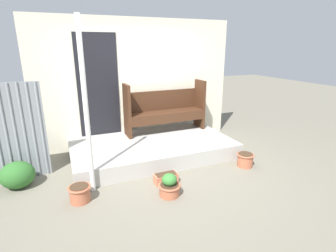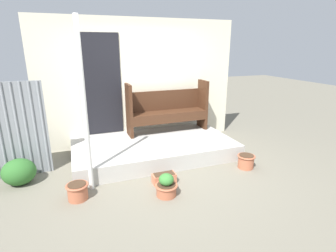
{
  "view_description": "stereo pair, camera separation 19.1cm",
  "coord_description": "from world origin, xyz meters",
  "px_view_note": "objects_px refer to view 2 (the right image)",
  "views": [
    {
      "loc": [
        -1.48,
        -3.66,
        2.06
      ],
      "look_at": [
        0.18,
        0.29,
        0.74
      ],
      "focal_mm": 28.0,
      "sensor_mm": 36.0,
      "label": 1
    },
    {
      "loc": [
        -1.3,
        -3.73,
        2.06
      ],
      "look_at": [
        0.18,
        0.29,
        0.74
      ],
      "focal_mm": 28.0,
      "sensor_mm": 36.0,
      "label": 2
    }
  ],
  "objects_px": {
    "flower_pot_middle": "(166,186)",
    "planter_box_rect": "(164,178)",
    "flower_pot_right": "(246,161)",
    "shrub_by_fence": "(19,172)",
    "support_post": "(84,109)",
    "bench": "(167,108)",
    "flower_pot_left": "(78,191)"
  },
  "relations": [
    {
      "from": "flower_pot_left",
      "to": "support_post",
      "type": "bearing_deg",
      "value": 47.84
    },
    {
      "from": "bench",
      "to": "planter_box_rect",
      "type": "bearing_deg",
      "value": -112.41
    },
    {
      "from": "flower_pot_right",
      "to": "planter_box_rect",
      "type": "relative_size",
      "value": 0.86
    },
    {
      "from": "planter_box_rect",
      "to": "shrub_by_fence",
      "type": "height_order",
      "value": "shrub_by_fence"
    },
    {
      "from": "flower_pot_right",
      "to": "planter_box_rect",
      "type": "height_order",
      "value": "flower_pot_right"
    },
    {
      "from": "flower_pot_middle",
      "to": "bench",
      "type": "bearing_deg",
      "value": 69.58
    },
    {
      "from": "flower_pot_left",
      "to": "planter_box_rect",
      "type": "bearing_deg",
      "value": 0.79
    },
    {
      "from": "support_post",
      "to": "flower_pot_middle",
      "type": "xyz_separation_m",
      "value": [
        0.99,
        -0.56,
        -1.08
      ]
    },
    {
      "from": "flower_pot_right",
      "to": "planter_box_rect",
      "type": "xyz_separation_m",
      "value": [
        -1.52,
        -0.0,
        -0.05
      ]
    },
    {
      "from": "support_post",
      "to": "flower_pot_middle",
      "type": "distance_m",
      "value": 1.56
    },
    {
      "from": "shrub_by_fence",
      "to": "flower_pot_left",
      "type": "bearing_deg",
      "value": -42.36
    },
    {
      "from": "flower_pot_left",
      "to": "shrub_by_fence",
      "type": "xyz_separation_m",
      "value": [
        -0.82,
        0.75,
        0.08
      ]
    },
    {
      "from": "planter_box_rect",
      "to": "flower_pot_middle",
      "type": "bearing_deg",
      "value": -104.33
    },
    {
      "from": "support_post",
      "to": "bench",
      "type": "relative_size",
      "value": 1.43
    },
    {
      "from": "flower_pot_middle",
      "to": "flower_pot_right",
      "type": "distance_m",
      "value": 1.65
    },
    {
      "from": "support_post",
      "to": "shrub_by_fence",
      "type": "bearing_deg",
      "value": 152.86
    },
    {
      "from": "support_post",
      "to": "flower_pot_middle",
      "type": "relative_size",
      "value": 7.3
    },
    {
      "from": "support_post",
      "to": "flower_pot_left",
      "type": "bearing_deg",
      "value": -132.16
    },
    {
      "from": "bench",
      "to": "flower_pot_left",
      "type": "bearing_deg",
      "value": -140.57
    },
    {
      "from": "flower_pot_middle",
      "to": "planter_box_rect",
      "type": "distance_m",
      "value": 0.37
    },
    {
      "from": "shrub_by_fence",
      "to": "flower_pot_right",
      "type": "bearing_deg",
      "value": -11.38
    },
    {
      "from": "bench",
      "to": "flower_pot_right",
      "type": "bearing_deg",
      "value": -61.69
    },
    {
      "from": "flower_pot_right",
      "to": "planter_box_rect",
      "type": "distance_m",
      "value": 1.52
    },
    {
      "from": "flower_pot_left",
      "to": "planter_box_rect",
      "type": "xyz_separation_m",
      "value": [
        1.28,
        0.02,
        -0.05
      ]
    },
    {
      "from": "flower_pot_right",
      "to": "bench",
      "type": "bearing_deg",
      "value": 119.0
    },
    {
      "from": "bench",
      "to": "shrub_by_fence",
      "type": "height_order",
      "value": "bench"
    },
    {
      "from": "bench",
      "to": "flower_pot_middle",
      "type": "bearing_deg",
      "value": -111.11
    },
    {
      "from": "flower_pot_right",
      "to": "support_post",
      "type": "bearing_deg",
      "value": 175.52
    },
    {
      "from": "shrub_by_fence",
      "to": "bench",
      "type": "bearing_deg",
      "value": 17.55
    },
    {
      "from": "bench",
      "to": "planter_box_rect",
      "type": "height_order",
      "value": "bench"
    },
    {
      "from": "flower_pot_right",
      "to": "planter_box_rect",
      "type": "bearing_deg",
      "value": -179.89
    },
    {
      "from": "support_post",
      "to": "bench",
      "type": "xyz_separation_m",
      "value": [
        1.71,
        1.39,
        -0.41
      ]
    }
  ]
}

